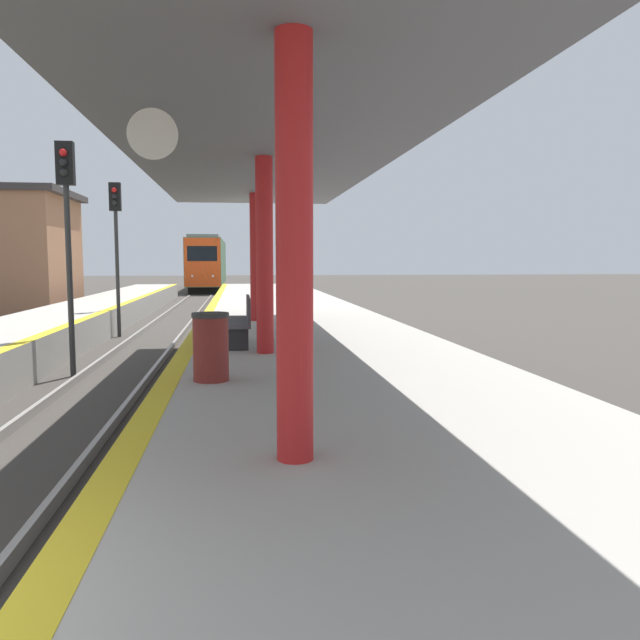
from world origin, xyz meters
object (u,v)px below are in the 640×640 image
object	(u,v)px
signal_mid	(67,215)
train	(208,263)
signal_far	(116,231)
trash_bin	(211,347)
bench	(242,320)

from	to	relation	value
signal_mid	train	bearing A→B (deg)	88.57
signal_mid	signal_far	xyz separation A→B (m)	(-0.33, 7.06, 0.00)
signal_mid	signal_far	bearing A→B (deg)	92.68
trash_bin	signal_mid	bearing A→B (deg)	120.20
train	signal_far	world-z (taller)	signal_far
train	bench	world-z (taller)	train
signal_far	trash_bin	size ratio (longest dim) A/B	5.44
signal_mid	trash_bin	xyz separation A→B (m)	(3.21, -5.52, -2.10)
train	trash_bin	world-z (taller)	train
signal_mid	signal_far	world-z (taller)	same
signal_mid	trash_bin	size ratio (longest dim) A/B	5.44
trash_bin	train	bearing A→B (deg)	92.83
train	trash_bin	bearing A→B (deg)	-87.17
train	signal_mid	world-z (taller)	signal_mid
signal_mid	bench	size ratio (longest dim) A/B	2.87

